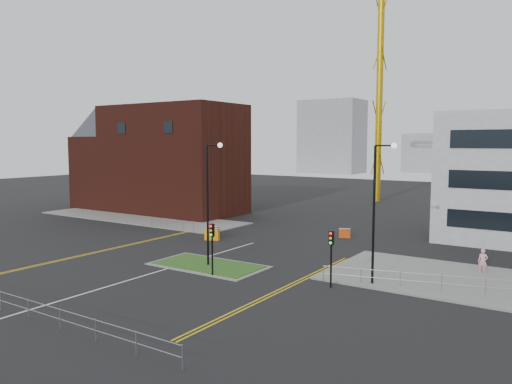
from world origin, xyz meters
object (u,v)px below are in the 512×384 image
tower_crane (418,11)px  streetlamp_island (210,194)px  pedestrian (483,261)px  traffic_light_island (212,239)px

tower_crane → streetlamp_island: 52.27m
streetlamp_island → pedestrian: (17.27, 8.86, -4.52)m
streetlamp_island → traffic_light_island: (1.78, -2.02, -2.85)m
tower_crane → streetlamp_island: (-1.35, -46.99, -22.84)m
tower_crane → pedestrian: tower_crane is taller
streetlamp_island → pedestrian: streetlamp_island is taller
traffic_light_island → pedestrian: traffic_light_island is taller
tower_crane → traffic_light_island: 55.34m
tower_crane → traffic_light_island: size_ratio=14.52×
tower_crane → streetlamp_island: tower_crane is taller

